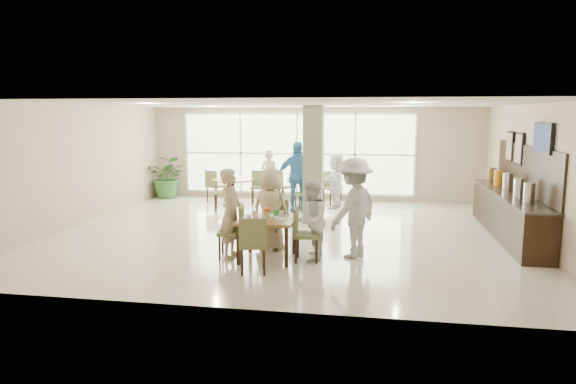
% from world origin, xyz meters
% --- Properties ---
extents(ground, '(10.00, 10.00, 0.00)m').
position_xyz_m(ground, '(0.00, 0.00, 0.00)').
color(ground, beige).
rests_on(ground, ground).
extents(room_shell, '(10.00, 10.00, 10.00)m').
position_xyz_m(room_shell, '(0.00, 0.00, 1.70)').
color(room_shell, white).
rests_on(room_shell, ground).
extents(window_bank, '(7.00, 0.04, 7.00)m').
position_xyz_m(window_bank, '(-0.50, 4.46, 1.40)').
color(window_bank, silver).
rests_on(window_bank, ground).
extents(column, '(0.45, 0.45, 2.80)m').
position_xyz_m(column, '(0.40, 1.20, 1.40)').
color(column, '#5D6B4A').
rests_on(column, ground).
extents(main_table, '(1.00, 1.00, 0.75)m').
position_xyz_m(main_table, '(-0.02, -2.10, 0.66)').
color(main_table, brown).
rests_on(main_table, ground).
extents(round_table_left, '(1.20, 1.20, 0.75)m').
position_xyz_m(round_table_left, '(-2.16, 3.21, 0.59)').
color(round_table_left, brown).
rests_on(round_table_left, ground).
extents(round_table_right, '(1.08, 1.08, 0.75)m').
position_xyz_m(round_table_right, '(-0.09, 3.41, 0.57)').
color(round_table_right, brown).
rests_on(round_table_right, ground).
extents(chairs_main_table, '(1.88, 2.10, 0.95)m').
position_xyz_m(chairs_main_table, '(-0.04, -2.11, 0.47)').
color(chairs_main_table, brown).
rests_on(chairs_main_table, ground).
extents(chairs_table_left, '(1.89, 1.82, 0.95)m').
position_xyz_m(chairs_table_left, '(-2.18, 3.21, 0.47)').
color(chairs_table_left, brown).
rests_on(chairs_table_left, ground).
extents(chairs_table_right, '(2.10, 1.82, 0.95)m').
position_xyz_m(chairs_table_right, '(-0.06, 3.43, 0.47)').
color(chairs_table_right, brown).
rests_on(chairs_table_right, ground).
extents(tabletop_clutter, '(0.68, 0.71, 0.21)m').
position_xyz_m(tabletop_clutter, '(-0.01, -2.11, 0.81)').
color(tabletop_clutter, white).
rests_on(tabletop_clutter, main_table).
extents(buffet_counter, '(0.64, 4.70, 1.95)m').
position_xyz_m(buffet_counter, '(4.70, 0.51, 0.55)').
color(buffet_counter, black).
rests_on(buffet_counter, ground).
extents(wall_tv, '(0.06, 1.00, 0.58)m').
position_xyz_m(wall_tv, '(4.94, -0.60, 2.15)').
color(wall_tv, black).
rests_on(wall_tv, ground).
extents(framed_art_a, '(0.05, 0.55, 0.70)m').
position_xyz_m(framed_art_a, '(4.95, 1.00, 1.85)').
color(framed_art_a, black).
rests_on(framed_art_a, ground).
extents(framed_art_b, '(0.05, 0.55, 0.70)m').
position_xyz_m(framed_art_b, '(4.95, 1.80, 1.85)').
color(framed_art_b, black).
rests_on(framed_art_b, ground).
extents(potted_plant, '(1.21, 1.21, 1.33)m').
position_xyz_m(potted_plant, '(-4.50, 4.08, 0.66)').
color(potted_plant, '#2C5F26').
rests_on(potted_plant, ground).
extents(teen_left, '(0.42, 0.61, 1.63)m').
position_xyz_m(teen_left, '(-0.70, -2.07, 0.82)').
color(teen_left, tan).
rests_on(teen_left, ground).
extents(teen_far, '(0.86, 0.62, 1.59)m').
position_xyz_m(teen_far, '(-0.10, -1.42, 0.79)').
color(teen_far, tan).
rests_on(teen_far, ground).
extents(teen_right, '(0.56, 0.71, 1.46)m').
position_xyz_m(teen_right, '(0.75, -2.01, 0.73)').
color(teen_right, white).
rests_on(teen_right, ground).
extents(teen_standing, '(1.21, 1.36, 1.83)m').
position_xyz_m(teen_standing, '(1.49, -1.67, 0.91)').
color(teen_standing, '#B2B2B5').
rests_on(teen_standing, ground).
extents(adult_a, '(1.21, 0.84, 1.88)m').
position_xyz_m(adult_a, '(-0.21, 2.58, 0.94)').
color(adult_a, teal).
rests_on(adult_a, ground).
extents(adult_b, '(0.82, 1.49, 1.52)m').
position_xyz_m(adult_b, '(0.78, 3.31, 0.76)').
color(adult_b, white).
rests_on(adult_b, ground).
extents(adult_standing, '(0.66, 0.54, 1.57)m').
position_xyz_m(adult_standing, '(-1.21, 3.82, 0.78)').
color(adult_standing, tan).
rests_on(adult_standing, ground).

